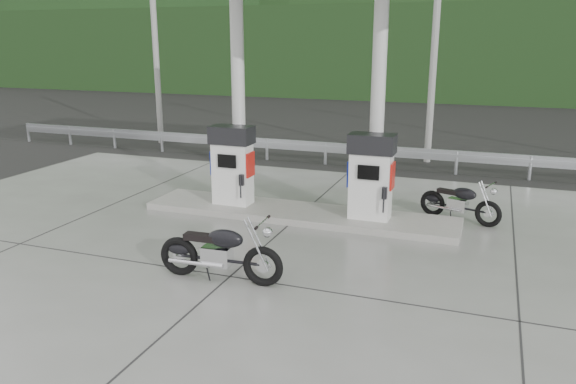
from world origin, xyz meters
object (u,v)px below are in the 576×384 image
(motorcycle_left, at_px, (220,253))
(motorcycle_right, at_px, (460,203))
(gas_pump_right, at_px, (371,177))
(gas_pump_left, at_px, (232,165))

(motorcycle_left, distance_m, motorcycle_right, 5.76)
(gas_pump_right, height_order, motorcycle_right, gas_pump_right)
(motorcycle_left, bearing_deg, gas_pump_left, 109.38)
(motorcycle_left, height_order, motorcycle_right, motorcycle_left)
(gas_pump_left, relative_size, gas_pump_right, 1.00)
(gas_pump_left, xyz_separation_m, motorcycle_right, (4.98, 0.92, -0.64))
(gas_pump_left, bearing_deg, motorcycle_right, 10.51)
(gas_pump_right, xyz_separation_m, motorcycle_right, (1.78, 0.92, -0.64))
(motorcycle_right, bearing_deg, gas_pump_left, -149.80)
(gas_pump_right, distance_m, motorcycle_right, 2.11)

